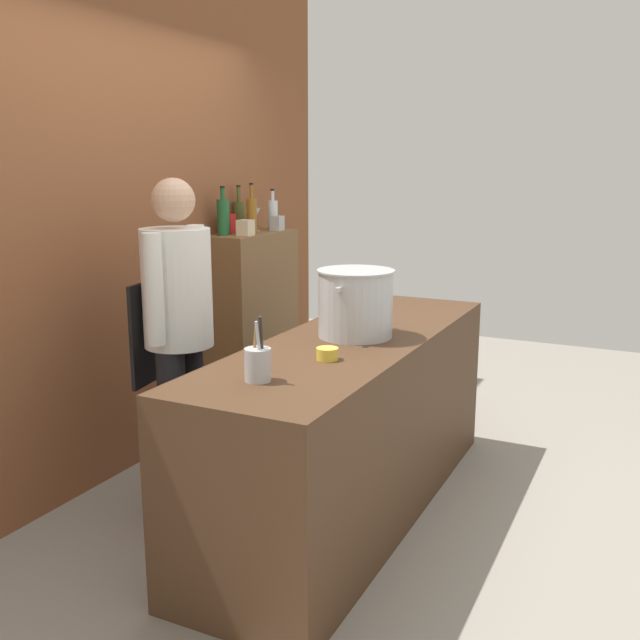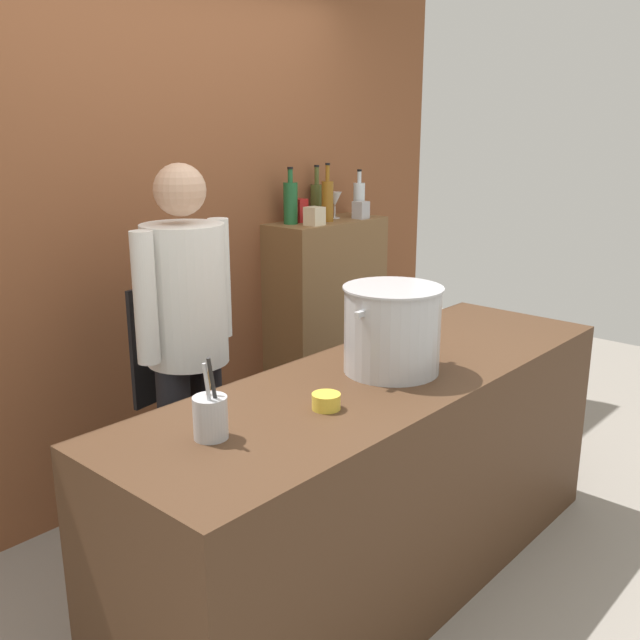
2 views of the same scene
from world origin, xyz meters
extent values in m
plane|color=gray|center=(0.00, 0.00, 0.00)|extent=(8.00, 8.00, 0.00)
cube|color=brown|center=(0.00, 1.40, 1.50)|extent=(4.40, 0.10, 3.00)
cube|color=#472D1C|center=(0.00, 0.00, 0.45)|extent=(2.31, 0.70, 0.90)
cube|color=brown|center=(1.03, 1.19, 0.64)|extent=(0.76, 0.32, 1.27)
cylinder|color=black|center=(-0.20, 0.81, 0.42)|extent=(0.14, 0.14, 0.84)
cylinder|color=black|center=(-0.40, 0.78, 0.42)|extent=(0.14, 0.14, 0.84)
cylinder|color=white|center=(-0.30, 0.80, 1.13)|extent=(0.34, 0.34, 0.58)
cube|color=black|center=(-0.33, 0.98, 0.89)|extent=(0.30, 0.07, 0.52)
cylinder|color=white|center=(-0.08, 0.83, 1.16)|extent=(0.09, 0.09, 0.52)
cylinder|color=white|center=(-0.52, 0.76, 1.16)|extent=(0.09, 0.09, 0.52)
sphere|color=tan|center=(-0.30, 0.80, 1.55)|extent=(0.21, 0.21, 0.21)
cylinder|color=#B7BABF|center=(0.03, -0.01, 1.06)|extent=(0.36, 0.36, 0.32)
cylinder|color=#B7BABF|center=(0.03, -0.01, 1.22)|extent=(0.38, 0.38, 0.01)
cube|color=#B7BABF|center=(-0.17, -0.01, 1.16)|extent=(0.04, 0.02, 0.02)
cube|color=#B7BABF|center=(0.23, -0.01, 1.16)|extent=(0.04, 0.02, 0.02)
cylinder|color=#B7BABF|center=(-0.81, 0.04, 0.97)|extent=(0.10, 0.10, 0.13)
cylinder|color=#262626|center=(-0.80, 0.02, 1.04)|extent=(0.06, 0.03, 0.24)
cylinder|color=#B7BABF|center=(-0.82, 0.02, 1.03)|extent=(0.03, 0.03, 0.22)
cylinder|color=olive|center=(-0.80, 0.06, 1.02)|extent=(0.03, 0.02, 0.20)
cylinder|color=yellow|center=(-0.41, -0.07, 0.93)|extent=(0.10, 0.10, 0.05)
cylinder|color=#475123|center=(1.06, 1.30, 1.37)|extent=(0.08, 0.08, 0.20)
cylinder|color=#475123|center=(1.06, 1.30, 1.52)|extent=(0.03, 0.03, 0.10)
cylinder|color=black|center=(1.06, 1.30, 1.57)|extent=(0.03, 0.03, 0.01)
cylinder|color=#1E592D|center=(0.78, 1.24, 1.39)|extent=(0.08, 0.08, 0.23)
cylinder|color=#1E592D|center=(0.78, 1.24, 1.54)|extent=(0.03, 0.03, 0.07)
cylinder|color=black|center=(0.78, 1.24, 1.58)|extent=(0.03, 0.03, 0.01)
cylinder|color=#8C5919|center=(1.00, 1.16, 1.39)|extent=(0.07, 0.07, 0.23)
cylinder|color=#8C5919|center=(1.00, 1.16, 1.54)|extent=(0.02, 0.02, 0.09)
cylinder|color=black|center=(1.00, 1.16, 1.59)|extent=(0.03, 0.03, 0.01)
cylinder|color=silver|center=(1.30, 1.17, 1.37)|extent=(0.07, 0.07, 0.20)
cylinder|color=silver|center=(1.30, 1.17, 1.50)|extent=(0.02, 0.02, 0.07)
cylinder|color=black|center=(1.30, 1.17, 1.54)|extent=(0.03, 0.03, 0.01)
cylinder|color=silver|center=(1.13, 1.22, 1.27)|extent=(0.06, 0.06, 0.01)
cylinder|color=silver|center=(1.13, 1.22, 1.31)|extent=(0.01, 0.01, 0.07)
cone|color=silver|center=(1.13, 1.22, 1.38)|extent=(0.08, 0.08, 0.08)
cube|color=beige|center=(0.83, 1.10, 1.32)|extent=(0.09, 0.09, 0.10)
cube|color=#B2B2B7|center=(1.22, 1.09, 1.32)|extent=(0.08, 0.08, 0.10)
cube|color=red|center=(0.88, 1.26, 1.34)|extent=(0.07, 0.07, 0.13)
camera|label=1|loc=(-3.11, -1.35, 1.73)|focal=40.42mm
camera|label=2|loc=(-2.03, -1.49, 1.80)|focal=39.53mm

